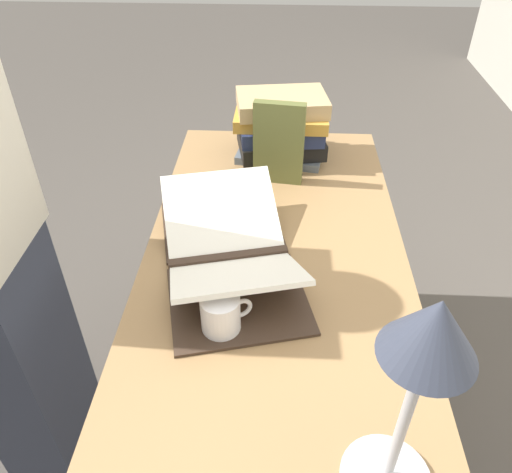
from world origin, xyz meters
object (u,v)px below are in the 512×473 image
at_px(open_book, 228,250).
at_px(reading_lamp, 420,368).
at_px(coffee_mug, 221,314).
at_px(book_standing_upright, 277,144).
at_px(book_stack_tall, 281,127).

distance_m(open_book, reading_lamp, 0.69).
xyz_separation_m(open_book, coffee_mug, (0.23, 0.01, 0.01)).
height_order(open_book, book_standing_upright, book_standing_upright).
bearing_deg(open_book, reading_lamp, 15.71).
height_order(book_stack_tall, reading_lamp, reading_lamp).
height_order(open_book, coffee_mug, open_book).
bearing_deg(book_standing_upright, book_stack_tall, -176.41).
bearing_deg(coffee_mug, open_book, -178.35).
bearing_deg(book_standing_upright, reading_lamp, 19.43).
bearing_deg(open_book, coffee_mug, -12.29).
height_order(open_book, reading_lamp, reading_lamp).
distance_m(open_book, book_standing_upright, 0.42).
relative_size(open_book, book_stack_tall, 2.06).
bearing_deg(book_stack_tall, open_book, -12.68).
bearing_deg(book_standing_upright, open_book, -8.43).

